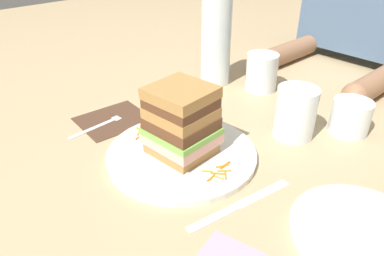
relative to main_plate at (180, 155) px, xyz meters
name	(u,v)px	position (x,y,z in m)	size (l,w,h in m)	color
ground_plane	(182,157)	(0.00, 0.00, -0.01)	(3.00, 3.00, 0.00)	tan
main_plate	(180,155)	(0.00, 0.00, 0.00)	(0.28, 0.28, 0.01)	white
sandwich	(179,122)	(0.00, 0.00, 0.07)	(0.12, 0.12, 0.13)	#A87A42
carrot_shred_0	(146,139)	(-0.08, -0.02, 0.01)	(0.00, 0.00, 0.02)	orange
carrot_shred_1	(153,131)	(-0.09, 0.01, 0.01)	(0.00, 0.00, 0.02)	orange
carrot_shred_2	(154,138)	(-0.07, -0.01, 0.01)	(0.00, 0.00, 0.03)	orange
carrot_shred_3	(140,130)	(-0.12, -0.01, 0.01)	(0.00, 0.00, 0.02)	orange
carrot_shred_4	(151,139)	(-0.07, -0.01, 0.01)	(0.00, 0.00, 0.03)	orange
carrot_shred_5	(152,136)	(-0.08, -0.01, 0.01)	(0.00, 0.00, 0.03)	orange
carrot_shred_6	(148,129)	(-0.10, 0.00, 0.01)	(0.00, 0.00, 0.03)	orange
carrot_shred_7	(139,137)	(-0.09, -0.03, 0.01)	(0.00, 0.00, 0.02)	orange
carrot_shred_8	(155,133)	(-0.09, 0.00, 0.01)	(0.00, 0.00, 0.02)	orange
carrot_shred_9	(139,131)	(-0.11, -0.01, 0.01)	(0.00, 0.00, 0.03)	orange
carrot_shred_10	(207,171)	(0.08, -0.01, 0.01)	(0.00, 0.00, 0.02)	orange
carrot_shred_11	(225,176)	(0.11, 0.01, 0.01)	(0.00, 0.00, 0.02)	orange
carrot_shred_12	(218,177)	(0.10, 0.00, 0.01)	(0.00, 0.00, 0.02)	orange
carrot_shred_13	(213,177)	(0.09, -0.01, 0.01)	(0.00, 0.00, 0.02)	orange
carrot_shred_14	(225,165)	(0.09, 0.03, 0.01)	(0.00, 0.00, 0.03)	orange
carrot_shred_15	(224,171)	(0.10, 0.02, 0.01)	(0.00, 0.00, 0.02)	orange
carrot_shred_16	(222,166)	(0.08, 0.03, 0.01)	(0.00, 0.00, 0.02)	orange
carrot_shred_17	(217,174)	(0.09, 0.00, 0.01)	(0.00, 0.00, 0.02)	orange
carrot_shred_18	(210,178)	(0.10, -0.01, 0.01)	(0.00, 0.00, 0.02)	orange
napkin_dark	(114,119)	(-0.21, -0.02, 0.00)	(0.13, 0.15, 0.00)	#4C3323
fork	(105,122)	(-0.21, -0.04, 0.00)	(0.03, 0.17, 0.00)	silver
knife	(238,205)	(0.16, -0.02, 0.00)	(0.04, 0.20, 0.00)	silver
juice_glass	(295,116)	(0.09, 0.22, 0.04)	(0.08, 0.08, 0.10)	white
water_bottle	(216,32)	(-0.21, 0.30, 0.13)	(0.08, 0.08, 0.30)	silver
empty_tumbler_0	(350,117)	(0.16, 0.32, 0.03)	(0.08, 0.08, 0.07)	silver
empty_tumbler_1	(262,72)	(-0.09, 0.36, 0.04)	(0.08, 0.08, 0.09)	silver
side_plate	(362,233)	(0.32, 0.06, 0.00)	(0.20, 0.20, 0.01)	white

